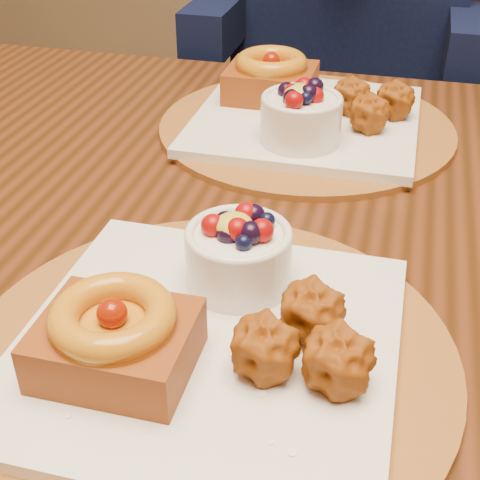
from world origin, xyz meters
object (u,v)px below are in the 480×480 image
at_px(place_setting_far, 304,111).
at_px(chair_far, 340,167).
at_px(dining_table, 268,274).
at_px(place_setting_near, 206,329).

height_order(place_setting_far, chair_far, chair_far).
distance_m(dining_table, place_setting_near, 0.24).
bearing_deg(chair_far, dining_table, -75.39).
distance_m(dining_table, chair_far, 0.66).
bearing_deg(place_setting_near, chair_far, 89.01).
height_order(dining_table, place_setting_near, place_setting_near).
relative_size(place_setting_near, place_setting_far, 1.00).
xyz_separation_m(dining_table, place_setting_far, (-0.00, 0.21, 0.10)).
relative_size(dining_table, chair_far, 1.79).
bearing_deg(place_setting_near, place_setting_far, 90.09).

